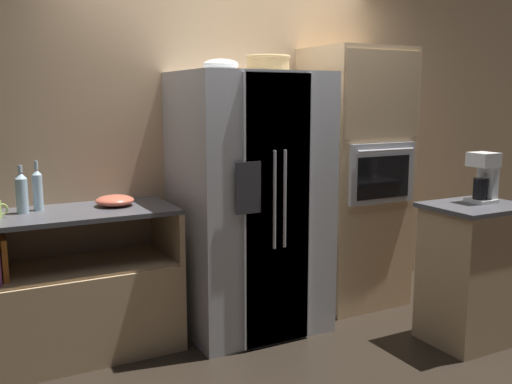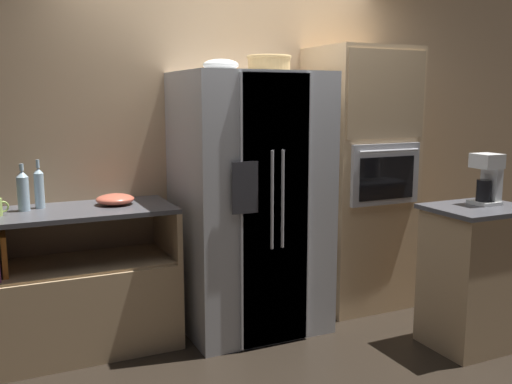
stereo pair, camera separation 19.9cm
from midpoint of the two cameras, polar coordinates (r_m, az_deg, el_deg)
ground_plane at (r=4.25m, az=-1.45°, el=-13.44°), size 20.00×20.00×0.00m
wall_back at (r=4.38m, az=-4.50°, el=6.14°), size 12.00×0.06×2.80m
counter_left at (r=3.94m, az=-19.18°, el=-10.42°), size 1.29×0.60×0.95m
refrigerator at (r=4.04m, az=-2.04°, el=-1.10°), size 0.98×0.84×1.82m
wall_oven at (r=4.59m, az=8.56°, el=1.41°), size 0.72×0.71×2.03m
island_counter at (r=4.12m, az=19.47°, el=-7.64°), size 0.63×0.51×0.95m
wicker_basket at (r=4.05m, az=-0.23°, el=12.76°), size 0.31×0.31×0.11m
fruit_bowl at (r=3.89m, az=-5.04°, el=12.55°), size 0.24×0.24×0.08m
bottle_tall at (r=3.81m, az=-23.79°, el=-0.04°), size 0.07×0.07×0.30m
bottle_short at (r=3.87m, az=-22.39°, el=0.24°), size 0.06×0.06×0.31m
mixing_bowl at (r=3.87m, az=-15.37°, el=-0.84°), size 0.25×0.25×0.07m
coffee_maker at (r=4.08m, az=20.58°, el=1.58°), size 0.16×0.16×0.34m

